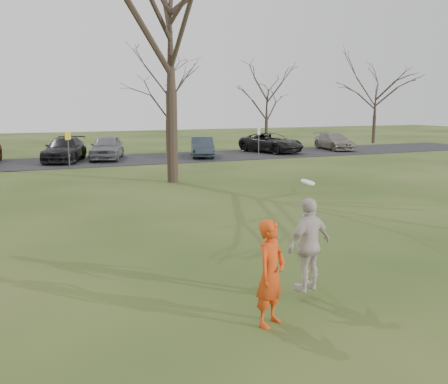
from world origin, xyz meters
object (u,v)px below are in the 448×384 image
at_px(car_3, 65,149).
at_px(big_tree, 170,27).
at_px(car_4, 107,147).
at_px(car_6, 271,143).
at_px(car_7, 335,141).
at_px(player_defender, 271,273).
at_px(car_5, 202,147).
at_px(catching_play, 309,244).

bearing_deg(car_3, big_tree, -52.52).
distance_m(car_4, car_6, 12.11).
relative_size(car_7, big_tree, 0.32).
relative_size(player_defender, car_5, 0.43).
xyz_separation_m(car_7, catching_play, (-18.21, -24.93, 0.38)).
relative_size(car_7, catching_play, 2.15).
relative_size(car_4, car_5, 1.12).
distance_m(player_defender, big_tree, 16.53).
bearing_deg(car_5, big_tree, -100.66).
xyz_separation_m(car_4, catching_play, (-0.45, -24.96, 0.24)).
bearing_deg(car_5, car_6, 26.47).
bearing_deg(car_5, catching_play, -88.73).
distance_m(player_defender, car_5, 25.85).
relative_size(car_4, car_7, 1.03).
bearing_deg(big_tree, player_defender, -100.80).
height_order(car_4, big_tree, big_tree).
relative_size(car_5, big_tree, 0.29).
bearing_deg(catching_play, car_6, 63.27).
bearing_deg(car_7, car_4, -173.68).
relative_size(player_defender, car_4, 0.39).
distance_m(car_3, car_5, 8.96).
relative_size(car_6, catching_play, 2.49).
xyz_separation_m(car_5, big_tree, (-4.97, -9.54, 6.28)).
relative_size(car_5, catching_play, 1.98).
distance_m(player_defender, car_3, 25.65).
xyz_separation_m(player_defender, car_4, (1.60, 25.63, -0.07)).
xyz_separation_m(car_3, big_tree, (3.93, -10.55, 6.22)).
distance_m(car_5, car_7, 11.56).
height_order(car_3, catching_play, catching_play).
relative_size(car_6, big_tree, 0.37).
relative_size(catching_play, big_tree, 0.15).
bearing_deg(player_defender, big_tree, 47.02).
relative_size(car_4, big_tree, 0.33).
xyz_separation_m(car_5, catching_play, (-6.69, -23.94, 0.35)).
height_order(car_5, big_tree, big_tree).
relative_size(player_defender, big_tree, 0.13).
distance_m(car_7, catching_play, 30.88).
bearing_deg(car_6, catching_play, -135.25).
distance_m(car_4, big_tree, 12.29).
bearing_deg(catching_play, car_7, 53.86).
distance_m(car_7, big_tree, 20.56).
distance_m(player_defender, car_4, 25.68).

